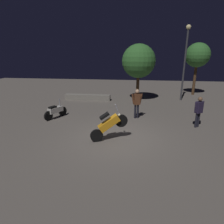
% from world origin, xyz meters
% --- Properties ---
extents(ground_plane, '(40.00, 40.00, 0.00)m').
position_xyz_m(ground_plane, '(0.00, 0.00, 0.00)').
color(ground_plane, '#605951').
extents(motorcycle_orange_foreground, '(1.58, 0.70, 1.63)m').
position_xyz_m(motorcycle_orange_foreground, '(-0.31, -0.28, 0.74)').
color(motorcycle_orange_foreground, black).
rests_on(motorcycle_orange_foreground, ground_plane).
extents(motorcycle_white_parked_left, '(0.78, 1.55, 1.11)m').
position_xyz_m(motorcycle_white_parked_left, '(-3.87, 2.32, 0.44)').
color(motorcycle_white_parked_left, black).
rests_on(motorcycle_white_parked_left, ground_plane).
extents(person_rider_beside, '(0.59, 0.46, 1.61)m').
position_xyz_m(person_rider_beside, '(3.99, 1.88, 0.95)').
color(person_rider_beside, black).
rests_on(person_rider_beside, ground_plane).
extents(person_bystander_far, '(0.66, 0.34, 1.72)m').
position_xyz_m(person_bystander_far, '(0.86, 2.94, 1.03)').
color(person_bystander_far, black).
rests_on(person_bystander_far, ground_plane).
extents(streetlamp_near, '(0.36, 0.36, 5.73)m').
position_xyz_m(streetlamp_near, '(4.45, 7.96, 3.57)').
color(streetlamp_near, '#38383D').
rests_on(streetlamp_near, ground_plane).
extents(tree_left_bg, '(2.12, 2.12, 4.61)m').
position_xyz_m(tree_left_bg, '(6.06, 10.44, 3.52)').
color(tree_left_bg, '#4C331E').
rests_on(tree_left_bg, ground_plane).
extents(tree_center_bg, '(2.59, 2.59, 4.42)m').
position_xyz_m(tree_center_bg, '(0.90, 7.45, 3.11)').
color(tree_center_bg, '#4C331E').
rests_on(tree_center_bg, ground_plane).
extents(planter_wall_low, '(3.74, 0.50, 0.45)m').
position_xyz_m(planter_wall_low, '(-3.16, 7.07, 0.23)').
color(planter_wall_low, gray).
rests_on(planter_wall_low, ground_plane).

